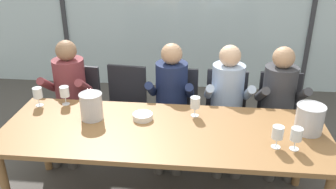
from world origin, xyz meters
The scene contains 21 objects.
ground centered at (0.00, 1.00, 0.00)m, with size 14.00×14.00×0.00m, color #4C4742.
window_glass_panel centered at (0.00, 2.61, 1.30)m, with size 7.83×0.03×2.60m, color silver.
window_mullion_right centered at (1.76, 2.59, 1.30)m, with size 0.06×0.06×2.60m, color #38383D.
dining_table centered at (0.00, 0.00, 0.68)m, with size 2.63×0.94×0.74m.
chair_near_curtain centered at (-1.02, 0.86, 0.52)m, with size 0.48×0.48×0.89m.
chair_left_of_center centered at (-0.52, 0.91, 0.52)m, with size 0.48×0.48×0.89m.
chair_center centered at (0.04, 0.89, 0.52)m, with size 0.45×0.45×0.89m.
chair_right_of_center centered at (0.54, 0.88, 0.52)m, with size 0.48×0.48×0.89m.
chair_near_window_right centered at (1.09, 0.88, 0.52)m, with size 0.44×0.44×0.89m.
person_maroon_top centered at (-1.07, 0.74, 0.70)m, with size 0.46×0.61×1.21m.
person_navy_polo centered at (-0.01, 0.74, 0.70)m, with size 0.46×0.61×1.21m.
person_pale_blue_shirt centered at (0.55, 0.74, 0.70)m, with size 0.47×0.62×1.21m.
person_charcoal_jacket centered at (1.05, 0.74, 0.70)m, with size 0.48×0.62×1.21m.
ice_bucket_primary centered at (1.14, 0.08, 0.86)m, with size 0.22×0.22×0.23m.
ice_bucket_secondary centered at (-0.62, 0.13, 0.86)m, with size 0.19×0.19×0.23m.
tasting_bowl centered at (-0.20, 0.16, 0.77)m, with size 0.17×0.17×0.05m, color silver.
wine_glass_by_left_taster centered at (-0.95, 0.37, 0.86)m, with size 0.08×0.08×0.17m.
wine_glass_near_bucket centered at (0.98, -0.18, 0.86)m, with size 0.08×0.08×0.17m.
wine_glass_center_pour centered at (0.85, -0.17, 0.86)m, with size 0.08×0.08×0.17m.
wine_glass_by_right_taster centered at (-1.18, 0.32, 0.86)m, with size 0.08×0.08×0.17m.
wine_glass_spare_empty centered at (0.24, 0.26, 0.86)m, with size 0.08×0.08×0.17m.
Camera 1 is at (0.29, -2.47, 2.21)m, focal length 38.22 mm.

